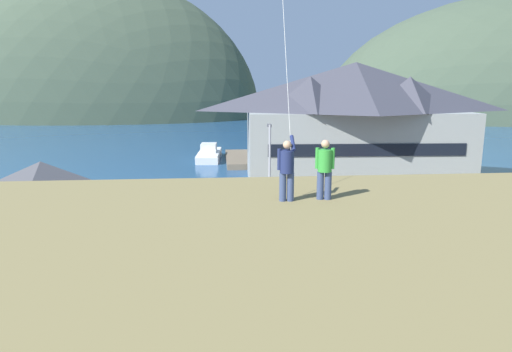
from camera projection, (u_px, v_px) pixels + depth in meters
ground_plane at (271, 280)px, 21.88m from camera, size 600.00×600.00×0.00m
parking_lot_pad at (262, 243)px, 26.75m from camera, size 40.00×20.00×0.10m
bay_water at (232, 138)px, 80.44m from camera, size 360.00×84.00×0.03m
far_hill_west_ridge at (103, 118)px, 128.14m from camera, size 90.61×48.08×77.88m
harbor_lodge at (354, 119)px, 43.37m from camera, size 22.37×12.17×11.55m
storage_shed_near_lot at (44, 203)px, 25.71m from camera, size 6.61×6.38×5.15m
wharf_dock at (239, 159)px, 55.48m from camera, size 3.20×11.68×0.70m
moored_boat_wharfside at (209, 154)px, 56.92m from camera, size 3.24×8.64×2.16m
moored_boat_outer_mooring at (265, 152)px, 58.45m from camera, size 3.14×7.82×2.16m
parked_car_mid_row_far at (180, 260)px, 21.62m from camera, size 4.32×2.30×1.82m
parked_car_corner_spot at (155, 221)px, 27.72m from camera, size 4.24×2.12×1.82m
parked_car_front_row_red at (481, 241)px, 24.19m from camera, size 4.26×2.17×1.82m
parked_car_mid_row_near at (440, 211)px, 29.98m from camera, size 4.27×2.20×1.82m
parked_car_mid_row_center at (281, 262)px, 21.33m from camera, size 4.28×2.22×1.82m
parking_light_pole at (270, 164)px, 31.48m from camera, size 0.24×0.78×6.61m
person_kite_flyer at (287, 168)px, 12.56m from camera, size 0.52×0.65×1.86m
person_companion at (325, 168)px, 12.74m from camera, size 0.54×0.40×1.74m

